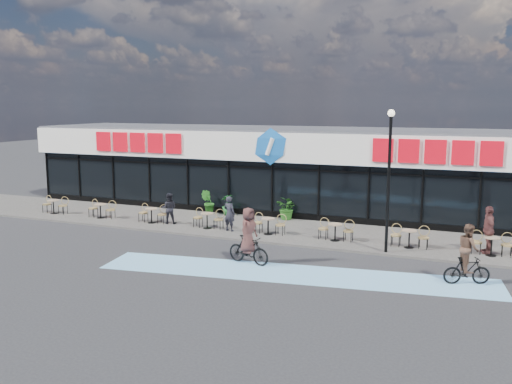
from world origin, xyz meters
TOP-DOWN VIEW (x-y plane):
  - ground at (0.00, 0.00)m, footprint 120.00×120.00m
  - sidewalk at (0.00, 4.50)m, footprint 44.00×5.00m
  - bike_lane at (4.00, -1.50)m, footprint 14.17×4.13m
  - building at (-0.00, 9.93)m, footprint 30.60×6.57m
  - lamp_post at (6.62, 2.30)m, footprint 0.28×0.28m
  - bistro_set_0 at (-11.20, 3.40)m, footprint 1.54×0.62m
  - bistro_set_1 at (-8.10, 3.40)m, footprint 1.54×0.62m
  - bistro_set_2 at (-5.00, 3.40)m, footprint 1.54×0.62m
  - bistro_set_3 at (-1.90, 3.40)m, footprint 1.54×0.62m
  - bistro_set_4 at (1.19, 3.40)m, footprint 1.54×0.62m
  - bistro_set_5 at (4.29, 3.40)m, footprint 1.54×0.62m
  - bistro_set_6 at (7.39, 3.40)m, footprint 1.54×0.62m
  - bistro_set_7 at (10.49, 3.40)m, footprint 1.54×0.62m
  - potted_plant_left at (-3.50, 6.48)m, footprint 0.86×0.80m
  - potted_plant_mid at (-2.35, 6.52)m, footprint 0.85×0.85m
  - potted_plant_right at (0.97, 6.63)m, footprint 1.32×1.24m
  - patron_left at (-0.70, 3.23)m, footprint 0.67×0.52m
  - patron_right at (-4.11, 3.52)m, footprint 0.89×0.79m
  - pedestrian_a at (10.34, 3.67)m, footprint 0.71×1.19m
  - cyclist_a at (2.05, -0.97)m, footprint 1.85×0.93m
  - cyclist_b at (9.68, -0.38)m, footprint 1.61×1.00m

SIDE VIEW (x-z plane):
  - ground at x=0.00m, z-range 0.00..0.00m
  - bike_lane at x=4.00m, z-range 0.00..0.01m
  - sidewalk at x=0.00m, z-range 0.00..0.10m
  - bistro_set_0 at x=-11.20m, z-range 0.11..1.01m
  - bistro_set_1 at x=-8.10m, z-range 0.11..1.01m
  - bistro_set_2 at x=-5.00m, z-range 0.11..1.01m
  - bistro_set_3 at x=-1.90m, z-range 0.11..1.01m
  - bistro_set_4 at x=1.19m, z-range 0.11..1.01m
  - bistro_set_5 at x=4.29m, z-range 0.11..1.01m
  - bistro_set_6 at x=7.39m, z-range 0.11..1.01m
  - bistro_set_7 at x=10.49m, z-range 0.11..1.01m
  - potted_plant_mid at x=-2.35m, z-range 0.10..1.21m
  - potted_plant_right at x=0.97m, z-range 0.10..1.30m
  - potted_plant_left at x=-3.50m, z-range 0.10..1.35m
  - patron_right at x=-4.11m, z-range 0.10..1.63m
  - cyclist_a at x=2.05m, z-range -0.20..1.95m
  - cyclist_b at x=9.68m, z-range -0.13..1.92m
  - patron_left at x=-0.70m, z-range 0.10..1.74m
  - pedestrian_a at x=10.34m, z-range 0.10..1.99m
  - building at x=0.00m, z-range -0.04..4.71m
  - lamp_post at x=6.62m, z-range 0.60..6.22m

